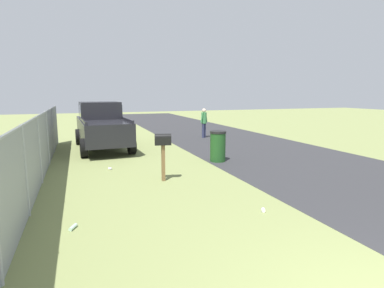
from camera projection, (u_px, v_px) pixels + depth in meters
road_asphalt at (330, 172)px, 9.91m from camera, size 60.00×6.25×0.01m
mailbox at (163, 144)px, 8.73m from camera, size 0.29×0.49×1.36m
pickup_truck at (102, 124)px, 13.98m from camera, size 5.25×2.34×2.09m
trash_bin at (218, 146)px, 11.35m from camera, size 0.59×0.59×1.12m
pedestrian at (204, 121)px, 17.36m from camera, size 0.31×0.50×1.64m
fence_section at (39, 148)px, 8.50m from camera, size 14.98×0.07×1.88m
litter_cup_midfield_b at (110, 169)px, 10.16m from camera, size 0.12×0.13×0.08m
litter_cup_near_hydrant at (263, 210)px, 6.56m from camera, size 0.13×0.12×0.08m
litter_bottle_far_scatter at (73, 227)px, 5.74m from camera, size 0.23×0.16×0.07m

